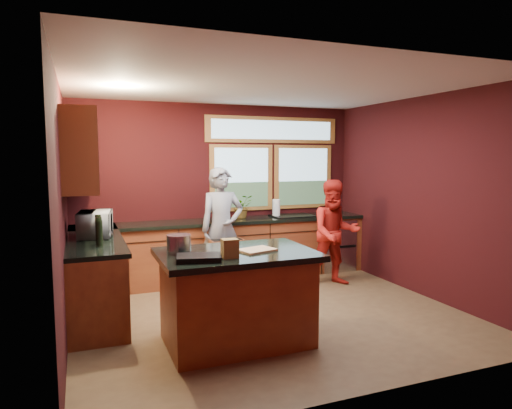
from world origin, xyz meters
TOP-DOWN VIEW (x-y plane):
  - floor at (0.00, 0.00)m, footprint 4.50×4.50m
  - room_shell at (-0.60, 0.32)m, footprint 4.52×4.02m
  - back_counter at (0.20, 1.70)m, footprint 4.50×0.64m
  - left_counter at (-1.95, 0.85)m, footprint 0.64×2.30m
  - island at (-0.64, -0.64)m, footprint 1.55×1.05m
  - person_grey at (-0.21, 1.24)m, footprint 0.64×0.43m
  - person_red at (1.39, 0.82)m, footprint 0.87×0.74m
  - microwave at (-1.92, 0.84)m, footprint 0.44×0.60m
  - potted_plant at (0.27, 1.75)m, footprint 0.33×0.28m
  - paper_towel at (0.83, 1.70)m, footprint 0.12×0.12m
  - cutting_board at (-0.44, -0.69)m, footprint 0.41×0.34m
  - stock_pot at (-1.19, -0.49)m, footprint 0.24×0.24m
  - paper_bag at (-0.79, -0.89)m, footprint 0.15×0.12m
  - black_tray at (-1.09, -0.89)m, footprint 0.45×0.36m

SIDE VIEW (x-z plane):
  - floor at x=0.00m, z-range 0.00..0.00m
  - back_counter at x=0.20m, z-range 0.00..0.93m
  - left_counter at x=-1.95m, z-range 0.00..0.93m
  - island at x=-0.64m, z-range 0.01..0.95m
  - person_red at x=1.39m, z-range 0.00..1.56m
  - person_grey at x=-0.21m, z-range 0.00..1.74m
  - cutting_board at x=-0.44m, z-range 0.94..0.96m
  - black_tray at x=-1.09m, z-range 0.94..0.99m
  - stock_pot at x=-1.19m, z-range 0.94..1.12m
  - paper_bag at x=-0.79m, z-range 0.94..1.12m
  - paper_towel at x=0.83m, z-range 0.93..1.21m
  - microwave at x=-1.92m, z-range 0.93..1.24m
  - potted_plant at x=0.27m, z-range 0.93..1.29m
  - room_shell at x=-0.60m, z-range 0.44..3.15m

